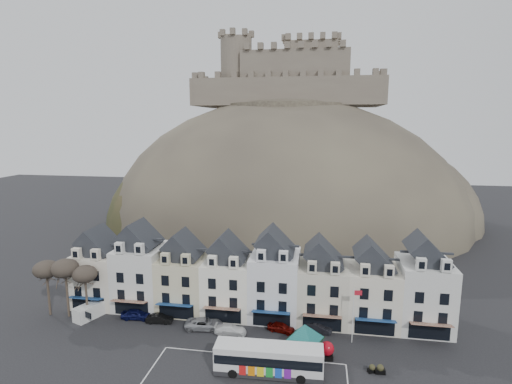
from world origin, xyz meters
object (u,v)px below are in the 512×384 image
Objects in this scene: red_buoy at (327,350)px; car_charcoal at (318,327)px; car_black at (160,319)px; car_maroon at (281,327)px; car_navy at (136,314)px; bus at (269,358)px; flagpole at (354,312)px; car_silver at (204,324)px; bus_shelter at (305,332)px; white_van at (90,311)px; car_white at (230,329)px.

red_buoy is 6.16m from car_charcoal.
car_black is 21.97m from car_charcoal.
car_maroon is 0.96× the size of car_charcoal.
car_navy is at bearing 108.40° from car_charcoal.
car_maroon is (17.06, 0.34, 0.01)m from car_black.
red_buoy is (6.47, 4.02, -0.82)m from bus.
bus is 12.86m from flagpole.
car_charcoal is (15.28, 1.78, -0.09)m from car_silver.
bus_shelter reaches higher than car_silver.
car_navy is 0.82× the size of car_silver.
white_van reaches higher than car_black.
car_black is 0.87× the size of car_white.
white_van reaches higher than car_navy.
white_van reaches higher than car_white.
bus is 2.38× the size of car_silver.
red_buoy is at bearing -106.93° from car_black.
car_navy reaches higher than car_maroon.
flagpole is at bearing 37.75° from bus.
red_buoy reaches higher than white_van.
car_navy is (-24.15, 6.13, -2.80)m from bus_shelter.
bus_shelter is 0.90× the size of flagpole.
car_navy is 1.13× the size of car_black.
bus_shelter reaches higher than car_maroon.
flagpole reaches higher than car_charcoal.
car_maroon reaches higher than car_white.
bus is 3.28× the size of car_black.
flagpole is at bearing -97.47° from car_charcoal.
car_white is 6.78m from car_maroon.
car_white is at bearing -101.53° from car_navy.
car_maroon is at bearing 85.22° from bus.
bus_shelter is 1.56× the size of car_navy.
red_buoy is 0.41× the size of car_silver.
car_black is at bearing 168.12° from red_buoy.
red_buoy is 27.33m from car_navy.
car_maroon is (-3.35, 5.97, -2.90)m from bus_shelter.
car_charcoal reaches higher than car_white.
car_silver is (6.66, -0.59, 0.11)m from car_black.
car_silver reaches higher than car_white.
bus_shelter is at bearing -140.88° from flagpole.
red_buoy is at bearing -152.59° from car_charcoal.
bus_shelter is at bearing -110.47° from car_black.
red_buoy is 6.06m from flagpole.
red_buoy reaches higher than car_white.
car_navy is at bearing 168.71° from red_buoy.
white_van is at bearing 84.50° from car_white.
car_silver is at bearing -100.13° from car_black.
car_maroon is at bearing -94.71° from car_navy.
flagpole is 5.99m from car_charcoal.
car_silver is at bearing 113.52° from car_charcoal.
bus is at bearing -140.40° from flagpole.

